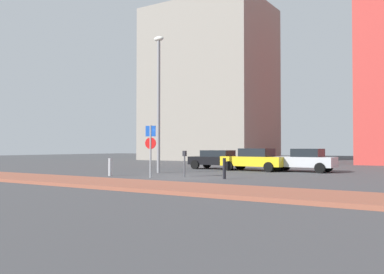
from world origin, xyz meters
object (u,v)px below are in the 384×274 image
Objects in this scene: parked_car_yellow at (255,159)px; street_lamp at (159,94)px; traffic_bollard_mid at (224,169)px; parking_sign_post at (151,145)px; parking_meter at (185,160)px; traffic_bollard_near at (110,167)px; parked_car_silver at (303,160)px; parked_car_black at (217,159)px.

street_lamp is (-4.05, -5.29, 4.11)m from parked_car_yellow.
parking_sign_post is at bearing -157.97° from traffic_bollard_mid.
parking_meter is 4.24m from traffic_bollard_near.
parking_meter is 1.43× the size of traffic_bollard_near.
street_lamp is (-7.15, -5.86, 4.12)m from parked_car_silver.
parking_meter is 2.39m from traffic_bollard_mid.
parked_car_yellow reaches higher than parked_car_silver.
street_lamp is at bearing 147.84° from parking_meter.
traffic_bollard_near is at bearing -178.19° from parking_sign_post.
parked_car_yellow is 4.32× the size of traffic_bollard_mid.
parking_meter is 5.60m from street_lamp.
traffic_bollard_near is (-1.50, -9.39, -0.24)m from parked_car_black.
parked_car_yellow reaches higher than traffic_bollard_near.
parked_car_yellow is 7.83m from street_lamp.
street_lamp is at bearing 80.25° from traffic_bollard_near.
parked_car_black is at bearing 80.95° from traffic_bollard_near.
parking_sign_post is at bearing -130.62° from parking_meter.
street_lamp is (-2.15, 3.48, 3.17)m from parking_sign_post.
parked_car_black is 9.44m from parking_sign_post.
traffic_bollard_near is (-2.77, -0.09, -1.22)m from parking_sign_post.
parking_sign_post is at bearing -58.28° from street_lamp.
traffic_bollard_mid is (-1.46, -7.91, -0.24)m from parked_car_silver.
parked_car_silver is 8.83m from parking_meter.
parked_car_black is 4.11× the size of traffic_bollard_near.
parking_meter reaches higher than traffic_bollard_near.
parking_sign_post reaches higher than parked_car_yellow.
parking_sign_post is (1.27, -9.30, 0.98)m from parked_car_black.
traffic_bollard_near is 0.94× the size of traffic_bollard_mid.
parked_car_yellow is at bearing 77.80° from parking_sign_post.
parking_meter is at bearing 49.38° from parking_sign_post.
parked_car_black is 9.51m from traffic_bollard_near.
parked_car_yellow is 4.61× the size of traffic_bollard_near.
parking_sign_post is at bearing -118.14° from parked_car_silver.
parking_sign_post is (-5.00, -9.35, 0.95)m from parked_car_silver.
parking_meter is 1.34× the size of traffic_bollard_mid.
traffic_bollard_near is at bearing -129.46° from parked_car_silver.
parked_car_yellow is 1.08× the size of parked_car_silver.
street_lamp reaches higher than parked_car_silver.
parked_car_silver reaches higher than traffic_bollard_near.
traffic_bollard_mid is (3.54, 1.43, -1.19)m from parking_sign_post.
parked_car_yellow is at bearing -9.40° from parked_car_black.
parking_sign_post reaches higher than parked_car_silver.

